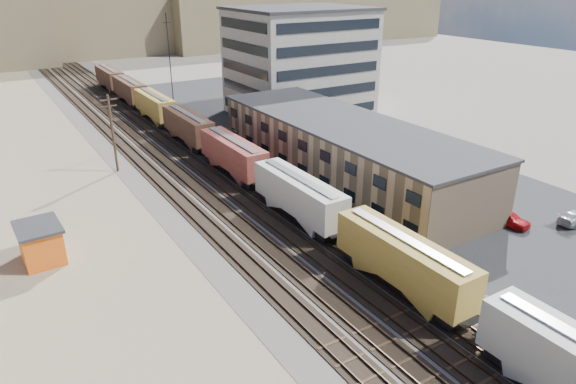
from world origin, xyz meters
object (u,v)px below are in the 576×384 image
utility_pole_north (113,132)px  parked_car_silver (576,217)px  maintenance_shed (41,243)px  parked_car_red (508,218)px  parked_car_blue (296,120)px  freight_train (209,139)px

utility_pole_north → parked_car_silver: (35.91, -40.05, -4.61)m
maintenance_shed → parked_car_red: maintenance_shed is taller
parked_car_red → parked_car_silver: bearing=-37.9°
parked_car_red → parked_car_blue: (2.39, 43.76, -0.09)m
utility_pole_north → parked_car_red: 47.35m
utility_pole_north → parked_car_blue: (32.07, 7.16, -4.64)m
maintenance_shed → parked_car_silver: bearing=-23.7°
parked_car_red → parked_car_silver: size_ratio=0.93×
parked_car_red → parked_car_blue: parked_car_red is taller
parked_car_red → parked_car_silver: parked_car_red is taller
maintenance_shed → parked_car_silver: size_ratio=1.02×
maintenance_shed → parked_car_blue: size_ratio=1.02×
parked_car_blue → parked_car_red: bearing=-119.1°
maintenance_shed → parked_car_red: (41.30, -17.47, -1.02)m
maintenance_shed → parked_car_silver: maintenance_shed is taller
freight_train → maintenance_shed: freight_train is taller
freight_train → parked_car_blue: freight_train is taller
freight_train → parked_car_red: bearing=-63.7°
freight_train → parked_car_blue: (19.77, 8.59, -2.13)m
utility_pole_north → maintenance_shed: (-11.62, -19.14, -3.53)m
freight_train → maintenance_shed: size_ratio=24.67×
utility_pole_north → parked_car_blue: utility_pole_north is taller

